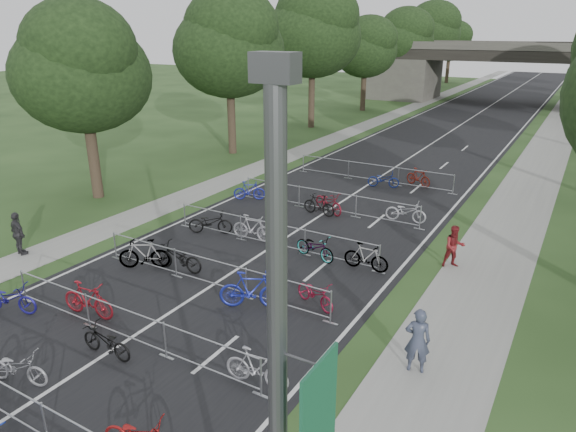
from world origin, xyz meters
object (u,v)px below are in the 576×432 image
at_px(pedestrian_a, 417,341).
at_px(overpass_bridge, 498,73).
at_px(pedestrian_b, 454,247).
at_px(pedestrian_c, 18,234).

bearing_deg(pedestrian_a, overpass_bridge, -99.00).
xyz_separation_m(overpass_bridge, pedestrian_b, (6.80, -48.13, -2.73)).
bearing_deg(pedestrian_b, pedestrian_c, 174.19).
relative_size(pedestrian_a, pedestrian_b, 1.12).
relative_size(pedestrian_a, pedestrian_c, 1.03).
height_order(overpass_bridge, pedestrian_a, overpass_bridge).
distance_m(pedestrian_a, pedestrian_b, 6.84).
xyz_separation_m(overpass_bridge, pedestrian_a, (7.50, -54.94, -2.63)).
distance_m(pedestrian_b, pedestrian_c, 16.70).
bearing_deg(overpass_bridge, pedestrian_c, -98.31).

